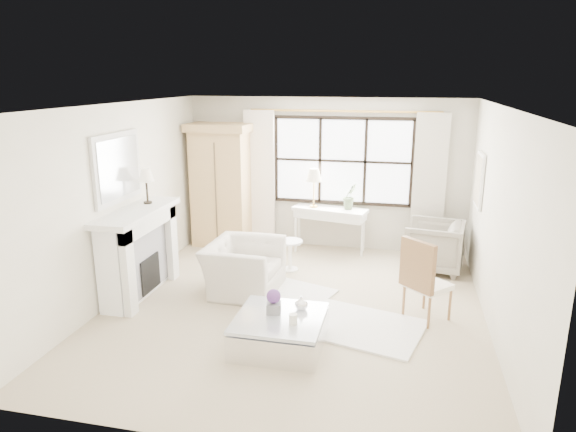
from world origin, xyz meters
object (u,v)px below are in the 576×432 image
object	(u,v)px
console_table	(330,230)
coffee_table	(280,332)
club_armchair	(244,267)
armoire	(221,185)

from	to	relation	value
console_table	coffee_table	size ratio (longest dim) A/B	1.36
club_armchair	armoire	bearing A→B (deg)	29.92
armoire	console_table	xyz separation A→B (m)	(2.00, 0.04, -0.74)
armoire	console_table	size ratio (longest dim) A/B	1.64
console_table	coffee_table	world-z (taller)	console_table
console_table	coffee_table	bearing A→B (deg)	-79.19
coffee_table	console_table	bearing A→B (deg)	88.83
club_armchair	console_table	bearing A→B (deg)	-22.84
coffee_table	club_armchair	bearing A→B (deg)	121.70
armoire	coffee_table	bearing A→B (deg)	-58.06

